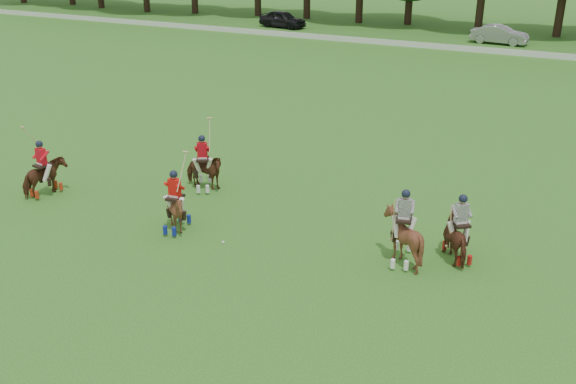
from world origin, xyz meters
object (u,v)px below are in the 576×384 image
at_px(car_mid, 500,35).
at_px(polo_ball, 223,242).
at_px(polo_stripe_a, 459,237).
at_px(polo_red_a, 44,176).
at_px(polo_stripe_b, 403,237).
at_px(polo_red_c, 176,210).
at_px(polo_red_b, 203,171).
at_px(car_left, 283,19).

relative_size(car_mid, polo_ball, 50.19).
relative_size(car_mid, polo_stripe_a, 2.15).
bearing_deg(polo_stripe_a, polo_red_a, -173.48).
bearing_deg(polo_stripe_b, polo_ball, -166.31).
distance_m(polo_red_c, polo_stripe_a, 8.91).
bearing_deg(polo_red_b, polo_red_c, -71.83).
bearing_deg(polo_ball, car_mid, 86.85).
bearing_deg(polo_stripe_a, polo_ball, -162.28).
bearing_deg(polo_stripe_b, car_left, 120.63).
distance_m(car_left, car_mid, 19.71).
distance_m(polo_red_a, polo_ball, 7.94).
distance_m(polo_stripe_a, polo_stripe_b, 1.71).
relative_size(polo_stripe_a, polo_stripe_b, 0.91).
bearing_deg(polo_stripe_a, car_mid, 97.01).
xyz_separation_m(car_left, polo_stripe_b, (22.89, -38.65, 0.06)).
bearing_deg(polo_stripe_b, car_mid, 94.71).
xyz_separation_m(car_mid, polo_stripe_a, (4.65, -37.78, -0.00)).
height_order(polo_stripe_b, polo_ball, polo_stripe_b).
distance_m(car_left, polo_stripe_b, 44.92).
xyz_separation_m(car_left, polo_red_a, (9.62, -39.46, -0.04)).
bearing_deg(polo_red_c, car_mid, 84.23).
bearing_deg(polo_red_a, polo_red_b, 31.11).
distance_m(car_mid, polo_stripe_a, 38.06).
height_order(polo_red_b, polo_stripe_b, polo_red_b).
xyz_separation_m(car_left, polo_stripe_a, (24.35, -37.78, -0.04)).
bearing_deg(polo_red_b, polo_stripe_a, -7.63).
bearing_deg(car_left, polo_red_b, -148.60).
bearing_deg(car_mid, polo_red_b, 176.53).
bearing_deg(polo_red_a, polo_stripe_a, 6.52).
bearing_deg(car_left, polo_stripe_b, -139.76).
distance_m(polo_red_b, polo_ball, 4.61).
relative_size(polo_red_b, polo_red_c, 1.01).
xyz_separation_m(polo_red_c, polo_ball, (1.83, -0.15, -0.69)).
xyz_separation_m(car_mid, polo_ball, (-2.20, -39.97, -0.70)).
xyz_separation_m(polo_red_b, polo_stripe_a, (9.77, -1.31, -0.00)).
xyz_separation_m(polo_red_a, polo_red_c, (6.06, -0.35, -0.01)).
distance_m(polo_red_b, polo_stripe_a, 9.86).
bearing_deg(polo_red_b, car_mid, 82.00).
distance_m(polo_red_b, polo_stripe_b, 8.59).
bearing_deg(polo_red_a, car_left, 103.70).
distance_m(car_left, polo_red_a, 40.62).
relative_size(polo_red_a, polo_red_b, 0.99).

